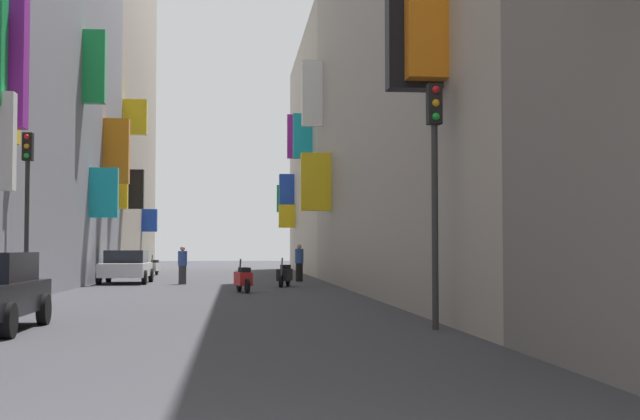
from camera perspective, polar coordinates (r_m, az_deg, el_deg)
name	(u,v)px	position (r m, az deg, el deg)	size (l,w,h in m)	color
ground_plane	(212,286)	(34.19, -7.23, -5.06)	(140.00, 140.00, 0.00)	#38383D
building_left_mid_b	(9,14)	(36.67, -20.00, 12.14)	(7.14, 21.46, 21.43)	gray
building_left_mid_c	(94,101)	(56.10, -14.83, 7.02)	(7.24, 19.06, 21.53)	#9E9384
building_right_mid_a	(450,41)	(29.33, 8.62, 11.09)	(7.28, 29.73, 16.82)	#9E9384
building_right_mid_b	(348,157)	(54.10, 1.89, 3.56)	(7.13, 21.66, 14.57)	#B2A899
parked_car_white	(126,266)	(37.67, -12.78, -3.65)	(2.03, 4.16, 1.41)	white
scooter_red	(243,279)	(29.29, -5.13, -4.58)	(0.64, 1.76, 1.13)	red
scooter_white	(154,267)	(48.85, -10.98, -3.74)	(0.58, 1.81, 1.13)	silver
scooter_black	(285,275)	(33.56, -2.37, -4.33)	(0.71, 1.91, 1.13)	black
pedestrian_crossing	(182,265)	(36.26, -9.14, -3.65)	(0.53, 0.53, 1.60)	#363636
pedestrian_near_left	(299,263)	(38.82, -1.39, -3.52)	(0.51, 0.51, 1.70)	black
traffic_light_near_corner	(435,163)	(16.03, 7.64, 3.13)	(0.26, 0.34, 4.55)	#2D2D2D
traffic_light_far_corner	(27,188)	(24.12, -18.91, 1.39)	(0.26, 0.34, 4.58)	#2D2D2D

